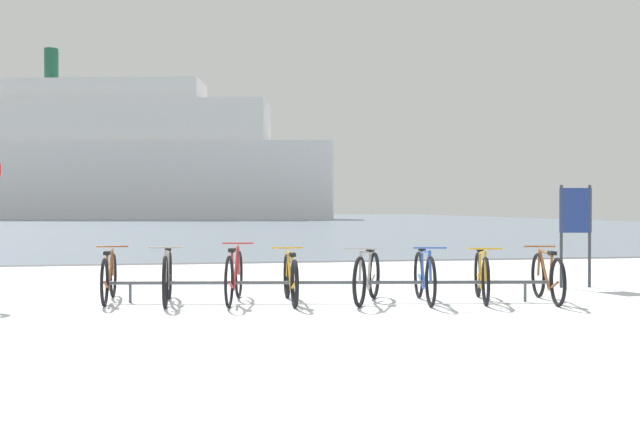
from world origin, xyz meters
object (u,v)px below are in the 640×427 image
Objects in this scene: bicycle_0 at (109,277)px; bicycle_7 at (547,277)px; bicycle_5 at (424,277)px; info_sign at (575,219)px; bicycle_2 at (234,276)px; bicycle_4 at (367,277)px; ferry_ship at (112,162)px; bicycle_6 at (482,276)px; bicycle_3 at (291,278)px; bicycle_1 at (167,277)px.

bicycle_7 reaches higher than bicycle_0.
info_sign is (3.10, 1.36, 0.78)m from bicycle_5.
bicycle_4 is (1.84, -0.33, -0.02)m from bicycle_2.
ferry_ship reaches higher than bicycle_0.
bicycle_6 is at bearing -0.71° from bicycle_5.
bicycle_3 is 5.14m from info_sign.
info_sign is at bearing 23.71° from bicycle_5.
bicycle_0 is 0.89m from bicycle_1.
bicycle_6 is 2.74m from info_sign.
bicycle_7 is (4.39, -0.68, -0.02)m from bicycle_2.
bicycle_2 is at bearing -7.01° from bicycle_1.
bicycle_6 reaches higher than bicycle_7.
bicycle_6 is (5.25, -0.87, 0.00)m from bicycle_0.
bicycle_0 is 1.03× the size of bicycle_7.
bicycle_4 is (3.59, -0.77, 0.01)m from bicycle_0.
info_sign is 0.03× the size of ferry_ship.
bicycle_2 reaches higher than bicycle_3.
info_sign reaches higher than bicycle_7.
bicycle_6 is at bearing -148.58° from info_sign.
bicycle_3 is 1.15× the size of bicycle_4.
bicycle_1 is at bearing 172.41° from bicycle_3.
bicycle_0 is at bearing -176.21° from info_sign.
bicycle_7 is (0.89, -0.24, -0.00)m from bicycle_6.
info_sign is at bearing 9.28° from bicycle_2.
bicycle_5 reaches higher than bicycle_6.
bicycle_7 is 2.25m from info_sign.
info_sign is (5.75, 0.94, 0.77)m from bicycle_2.
bicycle_2 is (0.92, -0.11, 0.01)m from bicycle_1.
bicycle_4 is at bearing 176.39° from bicycle_6.
bicycle_4 is 4.18m from info_sign.
bicycle_5 is (2.65, -0.42, -0.01)m from bicycle_2.
ferry_ship reaches higher than bicycle_2.
bicycle_2 is at bearing -14.25° from bicycle_0.
bicycle_2 is 0.04× the size of ferry_ship.
bicycle_1 is at bearing -21.86° from bicycle_0.
info_sign reaches higher than bicycle_6.
bicycle_2 reaches higher than bicycle_4.
bicycle_2 is 1.16× the size of bicycle_4.
bicycle_0 is 0.98× the size of bicycle_1.
info_sign is at bearing 49.99° from bicycle_7.
bicycle_6 reaches higher than bicycle_3.
bicycle_1 is 1.05× the size of bicycle_7.
bicycle_1 is at bearing 171.50° from bicycle_5.
ferry_ship is at bearing 100.45° from bicycle_7.
bicycle_4 reaches higher than bicycle_7.
bicycle_0 is 1.12× the size of bicycle_4.
bicycle_2 is 1.87m from bicycle_4.
bicycle_0 is 0.97× the size of bicycle_3.
bicycle_4 is at bearing -9.04° from bicycle_1.
bicycle_1 is 1.06× the size of bicycle_6.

